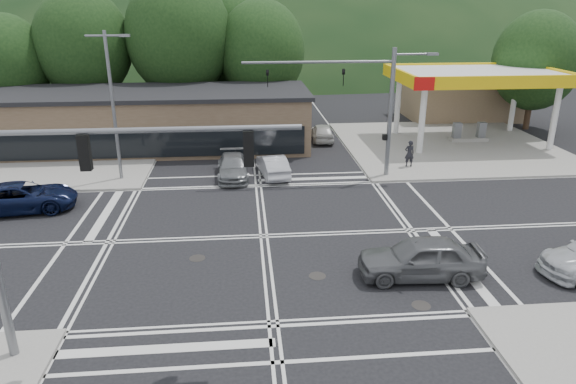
{
  "coord_description": "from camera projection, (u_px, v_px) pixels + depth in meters",
  "views": [
    {
      "loc": [
        -0.85,
        -22.23,
        10.49
      ],
      "look_at": [
        1.36,
        2.17,
        1.4
      ],
      "focal_mm": 32.0,
      "sensor_mm": 36.0,
      "label": 1
    }
  ],
  "objects": [
    {
      "name": "pedestrian",
      "position": [
        409.0,
        153.0,
        34.09
      ],
      "size": [
        0.65,
        0.43,
        1.77
      ],
      "primitive_type": "imported",
      "rotation": [
        0.0,
        0.0,
        3.15
      ],
      "color": "black",
      "rests_on": "sidewalk_ne"
    },
    {
      "name": "hill_north",
      "position": [
        244.0,
        55.0,
        108.52
      ],
      "size": [
        252.0,
        126.0,
        140.0
      ],
      "primitive_type": "ellipsoid",
      "color": "#183317",
      "rests_on": "ground"
    },
    {
      "name": "car_northbound",
      "position": [
        233.0,
        167.0,
        32.52
      ],
      "size": [
        2.01,
        4.74,
        1.36
      ],
      "primitive_type": "imported",
      "rotation": [
        0.0,
        0.0,
        0.02
      ],
      "color": "slate",
      "rests_on": "ground"
    },
    {
      "name": "gas_station_canopy",
      "position": [
        476.0,
        78.0,
        39.09
      ],
      "size": [
        12.32,
        8.34,
        5.75
      ],
      "color": "silver",
      "rests_on": "ground"
    },
    {
      "name": "commercial_row",
      "position": [
        148.0,
        121.0,
        38.98
      ],
      "size": [
        24.0,
        8.0,
        4.0
      ],
      "primitive_type": "cube",
      "color": "brown",
      "rests_on": "ground"
    },
    {
      "name": "tree_n_e",
      "position": [
        227.0,
        40.0,
        47.97
      ],
      "size": [
        8.4,
        8.4,
        11.98
      ],
      "color": "#382619",
      "rests_on": "ground"
    },
    {
      "name": "car_queue_b",
      "position": [
        322.0,
        132.0,
        41.12
      ],
      "size": [
        1.82,
        4.14,
        1.39
      ],
      "primitive_type": "imported",
      "rotation": [
        0.0,
        0.0,
        3.1
      ],
      "color": "beige",
      "rests_on": "ground"
    },
    {
      "name": "tree_n_a",
      "position": [
        84.0,
        44.0,
        43.22
      ],
      "size": [
        8.0,
        8.0,
        11.75
      ],
      "color": "#382619",
      "rests_on": "ground"
    },
    {
      "name": "tree_n_d",
      "position": [
        7.0,
        62.0,
        42.24
      ],
      "size": [
        6.8,
        6.8,
        9.76
      ],
      "color": "#382619",
      "rests_on": "ground"
    },
    {
      "name": "sidewalk_ne",
      "position": [
        448.0,
        145.0,
        39.73
      ],
      "size": [
        16.0,
        16.0,
        0.15
      ],
      "primitive_type": "cube",
      "color": "gray",
      "rests_on": "ground"
    },
    {
      "name": "car_grey_center",
      "position": [
        421.0,
        258.0,
        20.58
      ],
      "size": [
        5.12,
        2.31,
        1.71
      ],
      "primitive_type": "imported",
      "rotation": [
        0.0,
        0.0,
        -1.63
      ],
      "color": "#595B5E",
      "rests_on": "ground"
    },
    {
      "name": "ground",
      "position": [
        264.0,
        236.0,
        24.48
      ],
      "size": [
        120.0,
        120.0,
        0.0
      ],
      "primitive_type": "plane",
      "color": "black",
      "rests_on": "ground"
    },
    {
      "name": "convenience_store",
      "position": [
        461.0,
        98.0,
        48.85
      ],
      "size": [
        10.0,
        6.0,
        3.8
      ],
      "primitive_type": "cube",
      "color": "#846B4F",
      "rests_on": "ground"
    },
    {
      "name": "signal_mast_sw",
      "position": [
        49.0,
        204.0,
        14.5
      ],
      "size": [
        9.14,
        0.28,
        8.0
      ],
      "color": "slate",
      "rests_on": "ground"
    },
    {
      "name": "car_blue_west",
      "position": [
        22.0,
        197.0,
        27.22
      ],
      "size": [
        5.88,
        3.4,
        1.54
      ],
      "primitive_type": "imported",
      "rotation": [
        0.0,
        0.0,
        1.73
      ],
      "color": "black",
      "rests_on": "ground"
    },
    {
      "name": "tree_ne",
      "position": [
        537.0,
        61.0,
        43.15
      ],
      "size": [
        7.2,
        7.2,
        9.99
      ],
      "color": "#382619",
      "rests_on": "ground"
    },
    {
      "name": "car_queue_a",
      "position": [
        273.0,
        166.0,
        32.73
      ],
      "size": [
        2.05,
        4.37,
        1.38
      ],
      "primitive_type": "imported",
      "rotation": [
        0.0,
        0.0,
        3.29
      ],
      "color": "silver",
      "rests_on": "ground"
    },
    {
      "name": "streetlight_nw",
      "position": [
        113.0,
        100.0,
        30.41
      ],
      "size": [
        2.5,
        0.25,
        9.0
      ],
      "color": "slate",
      "rests_on": "ground"
    },
    {
      "name": "tree_n_b",
      "position": [
        179.0,
        36.0,
        43.67
      ],
      "size": [
        9.0,
        9.0,
        12.98
      ],
      "color": "#382619",
      "rests_on": "ground"
    },
    {
      "name": "tree_n_c",
      "position": [
        261.0,
        51.0,
        44.72
      ],
      "size": [
        7.6,
        7.6,
        10.87
      ],
      "color": "#382619",
      "rests_on": "ground"
    },
    {
      "name": "signal_mast_ne",
      "position": [
        371.0,
        98.0,
        30.96
      ],
      "size": [
        11.65,
        0.3,
        8.0
      ],
      "color": "slate",
      "rests_on": "ground"
    },
    {
      "name": "sidewalk_nw",
      "position": [
        48.0,
        155.0,
        37.19
      ],
      "size": [
        16.0,
        16.0,
        0.15
      ],
      "primitive_type": "cube",
      "color": "gray",
      "rests_on": "ground"
    }
  ]
}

